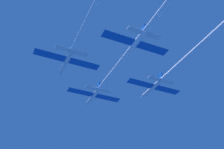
{
  "coord_description": "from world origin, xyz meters",
  "views": [
    {
      "loc": [
        -21.97,
        -60.36,
        -36.19
      ],
      "look_at": [
        -0.23,
        -12.26,
        0.01
      ],
      "focal_mm": 41.04,
      "sensor_mm": 36.0,
      "label": 1
    }
  ],
  "objects": [
    {
      "name": "jet_left_wing",
      "position": [
        -12.07,
        -24.65,
        0.19
      ],
      "size": [
        15.38,
        44.25,
        2.55
      ],
      "color": "silver"
    },
    {
      "name": "jet_right_wing",
      "position": [
        12.04,
        -23.8,
        -0.37
      ],
      "size": [
        15.38,
        44.94,
        2.55
      ],
      "color": "silver"
    },
    {
      "name": "jet_lead",
      "position": [
        -0.57,
        -12.81,
        0.06
      ],
      "size": [
        15.38,
        45.94,
        2.55
      ],
      "color": "silver"
    }
  ]
}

